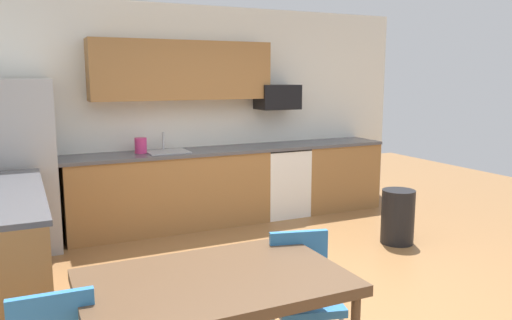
{
  "coord_description": "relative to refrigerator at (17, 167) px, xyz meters",
  "views": [
    {
      "loc": [
        -2.13,
        -3.49,
        1.83
      ],
      "look_at": [
        0.0,
        1.0,
        1.0
      ],
      "focal_mm": 35.25,
      "sensor_mm": 36.0,
      "label": 1
    }
  ],
  "objects": [
    {
      "name": "wall_back",
      "position": [
        2.18,
        0.43,
        0.45
      ],
      "size": [
        5.8,
        0.1,
        2.7
      ],
      "primitive_type": "cube",
      "color": "silver",
      "rests_on": "ground"
    },
    {
      "name": "chair_near_table",
      "position": [
        1.6,
        -3.14,
        -0.4
      ],
      "size": [
        0.49,
        0.49,
        0.85
      ],
      "color": "#2D72B7",
      "rests_on": "ground"
    },
    {
      "name": "ground_plane",
      "position": [
        2.18,
        -2.22,
        -0.9
      ],
      "size": [
        12.0,
        12.0,
        0.0
      ],
      "primitive_type": "plane",
      "color": "olive"
    },
    {
      "name": "sink_basin",
      "position": [
        1.63,
        0.08,
        -0.02
      ],
      "size": [
        0.48,
        0.4,
        0.14
      ],
      "primitive_type": "cube",
      "color": "#A5A8AD",
      "rests_on": "countertop_back"
    },
    {
      "name": "oven_range",
      "position": [
        3.16,
        0.08,
        -0.45
      ],
      "size": [
        0.6,
        0.6,
        0.91
      ],
      "color": "white",
      "rests_on": "ground"
    },
    {
      "name": "cabinet_run_back_right",
      "position": [
        4.02,
        0.08,
        -0.45
      ],
      "size": [
        1.12,
        0.6,
        0.9
      ],
      "primitive_type": "cube",
      "color": "olive",
      "rests_on": "ground"
    },
    {
      "name": "upper_cabinets_back",
      "position": [
        1.88,
        0.21,
        1.0
      ],
      "size": [
        2.2,
        0.34,
        0.7
      ],
      "primitive_type": "cube",
      "color": "olive"
    },
    {
      "name": "trash_bin",
      "position": [
        3.76,
        -1.53,
        -0.6
      ],
      "size": [
        0.36,
        0.36,
        0.6
      ],
      "primitive_type": "cylinder",
      "color": "black",
      "rests_on": "ground"
    },
    {
      "name": "cabinet_run_left",
      "position": [
        -0.12,
        -1.42,
        -0.45
      ],
      "size": [
        0.6,
        2.0,
        0.9
      ],
      "primitive_type": "cube",
      "color": "olive",
      "rests_on": "ground"
    },
    {
      "name": "kettle",
      "position": [
        1.33,
        0.13,
        0.12
      ],
      "size": [
        0.14,
        0.14,
        0.2
      ],
      "primitive_type": "cylinder",
      "color": "#CC3372",
      "rests_on": "countertop_back"
    },
    {
      "name": "refrigerator",
      "position": [
        0.0,
        0.0,
        0.0
      ],
      "size": [
        0.76,
        0.7,
        1.8
      ],
      "primitive_type": "cube",
      "color": "#9EA0A5",
      "rests_on": "ground"
    },
    {
      "name": "countertop_left",
      "position": [
        -0.12,
        -1.42,
        0.02
      ],
      "size": [
        0.64,
        2.0,
        0.04
      ],
      "primitive_type": "cube",
      "color": "#4C4C51",
      "rests_on": "cabinet_run_left"
    },
    {
      "name": "sink_faucet",
      "position": [
        1.63,
        0.26,
        0.14
      ],
      "size": [
        0.02,
        0.02,
        0.24
      ],
      "primitive_type": "cylinder",
      "color": "#B2B5BA",
      "rests_on": "countertop_back"
    },
    {
      "name": "countertop_back",
      "position": [
        2.18,
        0.08,
        0.02
      ],
      "size": [
        4.8,
        0.64,
        0.04
      ],
      "primitive_type": "cube",
      "color": "#4C4C51",
      "rests_on": "cabinet_run_back"
    },
    {
      "name": "microwave",
      "position": [
        3.16,
        0.18,
        0.66
      ],
      "size": [
        0.54,
        0.36,
        0.32
      ],
      "primitive_type": "cube",
      "color": "black"
    },
    {
      "name": "cabinet_run_back",
      "position": [
        1.64,
        0.08,
        -0.45
      ],
      "size": [
        2.43,
        0.6,
        0.9
      ],
      "primitive_type": "cube",
      "color": "olive",
      "rests_on": "ground"
    },
    {
      "name": "dining_table",
      "position": [
        0.94,
        -3.32,
        -0.2
      ],
      "size": [
        1.4,
        0.9,
        0.77
      ],
      "color": "brown",
      "rests_on": "ground"
    }
  ]
}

